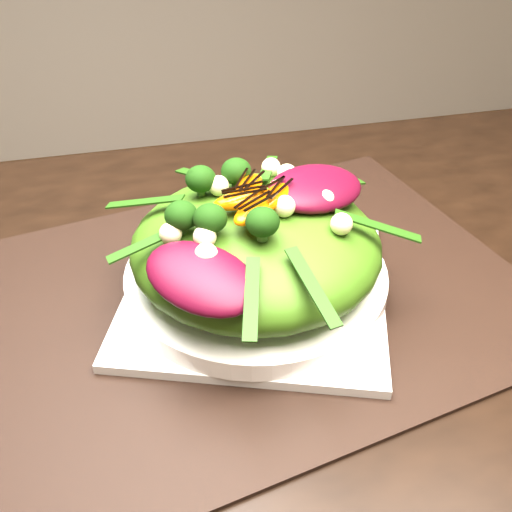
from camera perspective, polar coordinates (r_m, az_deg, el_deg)
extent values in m
cube|color=black|center=(0.54, 1.50, -12.33)|extent=(1.60, 0.90, 0.75)
cube|color=black|center=(0.59, 0.00, -3.50)|extent=(0.59, 0.49, 0.00)
cube|color=silver|center=(0.59, 0.00, -2.99)|extent=(0.32, 0.32, 0.01)
cylinder|color=white|center=(0.58, 0.00, -1.93)|extent=(0.31, 0.31, 0.02)
ellipsoid|color=#3B6412|center=(0.56, 0.00, 1.05)|extent=(0.27, 0.27, 0.08)
ellipsoid|color=#400617|center=(0.56, 5.73, 6.45)|extent=(0.12, 0.10, 0.02)
ellipsoid|color=#E15C03|center=(0.54, -0.79, 5.94)|extent=(0.06, 0.05, 0.01)
sphere|color=black|center=(0.56, -7.16, 6.98)|extent=(0.05, 0.05, 0.04)
sphere|color=#FAEAB0|center=(0.51, 5.29, 3.67)|extent=(0.02, 0.02, 0.02)
cube|color=black|center=(0.54, -0.80, 6.66)|extent=(0.03, 0.02, 0.00)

